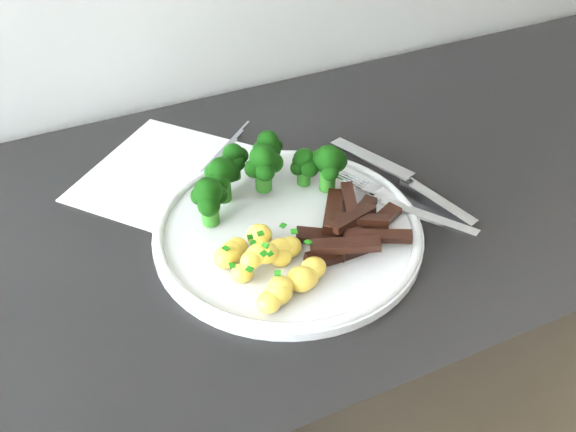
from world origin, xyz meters
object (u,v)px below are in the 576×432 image
object	(u,v)px
recipe_paper	(202,184)
fork	(406,206)
beef_strips	(351,228)
broccoli	(264,168)
plate	(288,230)
counter	(284,407)
potatoes	(271,262)
knife	(418,190)

from	to	relation	value
recipe_paper	fork	bearing A→B (deg)	-40.00
beef_strips	fork	bearing A→B (deg)	5.65
recipe_paper	broccoli	size ratio (longest dim) A/B	1.83
recipe_paper	plate	world-z (taller)	plate
counter	broccoli	size ratio (longest dim) A/B	11.67
plate	broccoli	bearing A→B (deg)	89.28
plate	beef_strips	distance (m)	0.07
potatoes	knife	xyz separation A→B (m)	(0.23, 0.06, -0.02)
plate	fork	world-z (taller)	fork
counter	potatoes	distance (m)	0.47
counter	beef_strips	size ratio (longest dim) A/B	16.44
fork	knife	distance (m)	0.05
broccoli	potatoes	bearing A→B (deg)	-110.23
recipe_paper	beef_strips	size ratio (longest dim) A/B	2.58
plate	knife	bearing A→B (deg)	0.10
recipe_paper	knife	bearing A→B (deg)	-29.43
fork	knife	xyz separation A→B (m)	(0.04, 0.03, -0.01)
counter	fork	world-z (taller)	fork
recipe_paper	knife	xyz separation A→B (m)	(0.24, -0.14, 0.01)
counter	knife	bearing A→B (deg)	-16.40
plate	potatoes	distance (m)	0.07
knife	broccoli	bearing A→B (deg)	158.28
plate	beef_strips	size ratio (longest dim) A/B	2.23
potatoes	fork	world-z (taller)	potatoes
broccoli	beef_strips	xyz separation A→B (m)	(0.06, -0.11, -0.03)
fork	broccoli	bearing A→B (deg)	143.30
recipe_paper	potatoes	xyz separation A→B (m)	(0.01, -0.19, 0.02)
recipe_paper	beef_strips	bearing A→B (deg)	-55.65
potatoes	knife	size ratio (longest dim) A/B	0.54
fork	potatoes	bearing A→B (deg)	-172.76
counter	recipe_paper	distance (m)	0.45
broccoli	fork	bearing A→B (deg)	-36.70
broccoli	potatoes	world-z (taller)	broccoli
broccoli	potatoes	size ratio (longest dim) A/B	1.64
beef_strips	fork	size ratio (longest dim) A/B	0.79
counter	broccoli	bearing A→B (deg)	121.47
plate	beef_strips	bearing A→B (deg)	-33.53
plate	beef_strips	xyz separation A→B (m)	(0.06, -0.04, 0.01)
recipe_paper	broccoli	xyz separation A→B (m)	(0.06, -0.06, 0.05)
broccoli	knife	world-z (taller)	broccoli
counter	potatoes	size ratio (longest dim) A/B	19.09
recipe_paper	beef_strips	distance (m)	0.21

